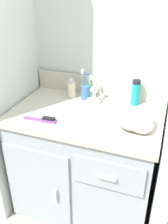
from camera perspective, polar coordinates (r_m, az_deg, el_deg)
ground_plane at (r=1.93m, az=0.30°, el=-19.84°), size 6.00×6.00×0.00m
wall_back at (r=1.64m, az=4.45°, el=16.31°), size 1.07×0.08×2.20m
wall_left at (r=1.56m, az=-17.50°, el=14.56°), size 0.08×0.64×2.20m
vanity at (r=1.66m, az=0.24°, el=-11.08°), size 0.89×0.58×0.74m
backsplash at (r=1.67m, az=3.51°, el=5.91°), size 0.89×0.02×0.13m
sink_faucet at (r=1.58m, az=2.30°, el=3.92°), size 0.09×0.09×0.14m
toothbrush_cup at (r=1.62m, az=0.45°, el=4.74°), size 0.08×0.06×0.19m
soap_dispenser at (r=1.66m, az=-2.83°, el=5.30°), size 0.06×0.06×0.13m
shaving_cream_can at (r=1.56m, az=11.70°, el=4.35°), size 0.05×0.05×0.16m
hairbrush at (r=1.39m, az=-9.07°, el=-1.73°), size 0.19×0.04×0.03m
hand_towel at (r=1.33m, az=11.82°, el=-1.75°), size 0.20×0.20×0.10m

